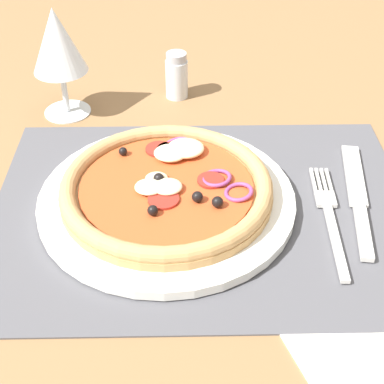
% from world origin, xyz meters
% --- Properties ---
extents(ground_plane, '(1.90, 1.40, 0.02)m').
position_xyz_m(ground_plane, '(0.00, 0.00, -0.01)').
color(ground_plane, olive).
extents(placemat, '(0.46, 0.34, 0.00)m').
position_xyz_m(placemat, '(0.00, 0.00, 0.00)').
color(placemat, '#4C4C51').
rests_on(placemat, ground_plane).
extents(plate, '(0.28, 0.28, 0.01)m').
position_xyz_m(plate, '(-0.04, 0.01, 0.01)').
color(plate, silver).
rests_on(plate, placemat).
extents(pizza, '(0.23, 0.23, 0.03)m').
position_xyz_m(pizza, '(-0.04, 0.01, 0.03)').
color(pizza, tan).
rests_on(pizza, plate).
extents(fork, '(0.02, 0.18, 0.00)m').
position_xyz_m(fork, '(0.14, -0.02, 0.01)').
color(fork, silver).
rests_on(fork, placemat).
extents(knife, '(0.05, 0.20, 0.01)m').
position_xyz_m(knife, '(0.17, 0.01, 0.01)').
color(knife, silver).
rests_on(knife, placemat).
extents(wine_glass, '(0.07, 0.07, 0.15)m').
position_xyz_m(wine_glass, '(-0.18, 0.21, 0.10)').
color(wine_glass, silver).
rests_on(wine_glass, ground_plane).
extents(pepper_shaker, '(0.03, 0.03, 0.07)m').
position_xyz_m(pepper_shaker, '(-0.03, 0.26, 0.03)').
color(pepper_shaker, silver).
rests_on(pepper_shaker, ground_plane).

